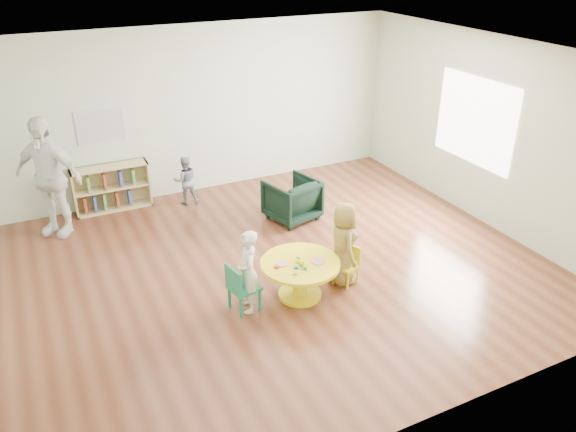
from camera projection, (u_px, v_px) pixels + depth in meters
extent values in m
plane|color=#5A2D1C|center=(276.00, 268.00, 7.57)|extent=(7.00, 7.00, 0.00)
cube|color=silver|center=(274.00, 61.00, 6.33)|extent=(7.00, 6.00, 0.10)
cube|color=#B4C4A8|center=(199.00, 111.00, 9.34)|extent=(7.00, 0.10, 2.80)
cube|color=#B4C4A8|center=(431.00, 299.00, 4.53)|extent=(7.00, 0.10, 2.80)
cube|color=#B4C4A8|center=(489.00, 133.00, 8.31)|extent=(0.10, 6.00, 2.80)
cube|color=white|center=(475.00, 121.00, 8.50)|extent=(0.02, 1.60, 1.30)
cylinder|color=yellow|center=(300.00, 281.00, 6.90)|extent=(0.17, 0.17, 0.44)
cylinder|color=yellow|center=(300.00, 294.00, 6.99)|extent=(0.54, 0.54, 0.04)
cylinder|color=yellow|center=(300.00, 264.00, 6.79)|extent=(0.97, 0.97, 0.04)
cylinder|color=pink|center=(282.00, 264.00, 6.73)|extent=(0.15, 0.15, 0.01)
cylinder|color=pink|center=(318.00, 261.00, 6.78)|extent=(0.17, 0.17, 0.01)
cylinder|color=yellow|center=(299.00, 262.00, 6.74)|extent=(0.08, 0.13, 0.04)
cylinder|color=#12651C|center=(301.00, 265.00, 6.67)|extent=(0.03, 0.05, 0.02)
cylinder|color=#12651C|center=(298.00, 258.00, 6.82)|extent=(0.03, 0.05, 0.02)
cube|color=red|center=(276.00, 267.00, 6.66)|extent=(0.06, 0.06, 0.02)
cube|color=orange|center=(295.00, 274.00, 6.53)|extent=(0.07, 0.07, 0.02)
cube|color=#1643A7|center=(296.00, 268.00, 6.65)|extent=(0.06, 0.06, 0.02)
cube|color=#12651C|center=(305.00, 269.00, 6.63)|extent=(0.06, 0.06, 0.02)
cube|color=#178258|center=(244.00, 287.00, 6.62)|extent=(0.38, 0.38, 0.04)
cube|color=#178258|center=(233.00, 279.00, 6.47)|extent=(0.09, 0.33, 0.28)
cylinder|color=#178258|center=(229.00, 297.00, 6.72)|extent=(0.04, 0.04, 0.28)
cylinder|color=#178258|center=(241.00, 308.00, 6.53)|extent=(0.04, 0.04, 0.28)
cylinder|color=#178258|center=(248.00, 290.00, 6.86)|extent=(0.04, 0.04, 0.28)
cylinder|color=#178258|center=(260.00, 300.00, 6.67)|extent=(0.04, 0.04, 0.28)
cube|color=yellow|center=(346.00, 266.00, 7.14)|extent=(0.36, 0.36, 0.04)
cube|color=yellow|center=(352.00, 253.00, 7.16)|extent=(0.14, 0.26, 0.24)
cylinder|color=yellow|center=(357.00, 274.00, 7.22)|extent=(0.03, 0.03, 0.24)
cylinder|color=yellow|center=(343.00, 269.00, 7.34)|extent=(0.03, 0.03, 0.24)
cylinder|color=yellow|center=(348.00, 282.00, 7.07)|extent=(0.03, 0.03, 0.24)
cylinder|color=yellow|center=(334.00, 276.00, 7.19)|extent=(0.03, 0.03, 0.24)
cube|color=tan|center=(74.00, 194.00, 8.81)|extent=(0.03, 0.30, 0.75)
cube|color=tan|center=(148.00, 181.00, 9.27)|extent=(0.03, 0.30, 0.75)
cube|color=tan|center=(115.00, 208.00, 9.20)|extent=(1.20, 0.30, 0.03)
cube|color=tan|center=(109.00, 167.00, 8.88)|extent=(1.20, 0.30, 0.03)
cube|color=tan|center=(112.00, 188.00, 9.04)|extent=(1.14, 0.28, 0.03)
cube|color=tan|center=(110.00, 185.00, 9.15)|extent=(1.20, 0.02, 0.75)
cube|color=#A5392C|center=(85.00, 204.00, 8.94)|extent=(0.04, 0.18, 0.26)
cube|color=#324DAF|center=(95.00, 203.00, 9.00)|extent=(0.04, 0.18, 0.26)
cube|color=#529A47|center=(104.00, 201.00, 9.05)|extent=(0.04, 0.18, 0.26)
cube|color=#A5392C|center=(117.00, 199.00, 9.13)|extent=(0.04, 0.18, 0.26)
cube|color=#324DAF|center=(129.00, 196.00, 9.21)|extent=(0.04, 0.18, 0.26)
cube|color=#529A47|center=(88.00, 183.00, 8.82)|extent=(0.04, 0.18, 0.26)
cube|color=#A5392C|center=(104.00, 181.00, 8.92)|extent=(0.04, 0.18, 0.26)
cube|color=#324DAF|center=(120.00, 178.00, 9.02)|extent=(0.04, 0.18, 0.26)
cube|color=#529A47|center=(133.00, 176.00, 9.09)|extent=(0.04, 0.18, 0.26)
cube|color=silver|center=(101.00, 127.00, 8.73)|extent=(0.74, 0.01, 0.54)
cube|color=#F7343E|center=(101.00, 127.00, 8.72)|extent=(0.70, 0.00, 0.50)
imported|color=black|center=(292.00, 199.00, 8.74)|extent=(0.86, 0.88, 0.66)
imported|color=white|center=(248.00, 272.00, 6.53)|extent=(0.35, 0.44, 1.04)
imported|color=gold|center=(343.00, 244.00, 7.05)|extent=(0.44, 0.59, 1.11)
imported|color=#191C3F|center=(186.00, 180.00, 9.23)|extent=(0.44, 0.36, 0.82)
imported|color=white|center=(48.00, 177.00, 8.09)|extent=(1.09, 1.02, 1.80)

